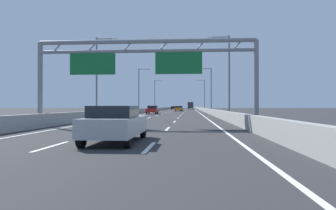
{
  "coord_description": "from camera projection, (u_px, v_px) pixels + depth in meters",
  "views": [
    {
      "loc": [
        3.24,
        1.5,
        1.48
      ],
      "look_at": [
        -1.24,
        64.7,
        1.67
      ],
      "focal_mm": 33.24,
      "sensor_mm": 36.0,
      "label": 1
    }
  ],
  "objects": [
    {
      "name": "lane_dash_right_7",
      "position": [
        183.0,
        113.0,
        64.93
      ],
      "size": [
        0.16,
        3.0,
        0.01
      ],
      "primitive_type": "cube",
      "color": "white",
      "rests_on": "ground_plane"
    },
    {
      "name": "lane_dash_right_12",
      "position": [
        186.0,
        110.0,
        109.82
      ],
      "size": [
        0.16,
        3.0,
        0.01
      ],
      "primitive_type": "cube",
      "color": "white",
      "rests_on": "ground_plane"
    },
    {
      "name": "lane_dash_right_16",
      "position": [
        187.0,
        109.0,
        145.73
      ],
      "size": [
        0.16,
        3.0,
        0.01
      ],
      "primitive_type": "cube",
      "color": "white",
      "rests_on": "ground_plane"
    },
    {
      "name": "streetlamp_left_mid",
      "position": [
        99.0,
        73.0,
        36.43
      ],
      "size": [
        2.58,
        0.28,
        9.5
      ],
      "color": "slate",
      "rests_on": "ground_plane"
    },
    {
      "name": "lane_dash_left_4",
      "position": [
        149.0,
        118.0,
        38.25
      ],
      "size": [
        0.16,
        3.0,
        0.01
      ],
      "primitive_type": "cube",
      "color": "white",
      "rests_on": "ground_plane"
    },
    {
      "name": "lane_dash_left_2",
      "position": [
        113.0,
        128.0,
        20.3
      ],
      "size": [
        0.16,
        3.0,
        0.01
      ],
      "primitive_type": "cube",
      "color": "white",
      "rests_on": "ground_plane"
    },
    {
      "name": "barrier_right",
      "position": [
        201.0,
        109.0,
        107.96
      ],
      "size": [
        0.45,
        220.0,
        0.95
      ],
      "color": "#9E9E99",
      "rests_on": "ground_plane"
    },
    {
      "name": "lane_dash_left_5",
      "position": [
        157.0,
        116.0,
        47.23
      ],
      "size": [
        0.16,
        3.0,
        0.01
      ],
      "primitive_type": "cube",
      "color": "white",
      "rests_on": "ground_plane"
    },
    {
      "name": "streetlamp_right_distant",
      "position": [
        204.0,
        93.0,
        95.52
      ],
      "size": [
        2.58,
        0.28,
        9.5
      ],
      "color": "slate",
      "rests_on": "ground_plane"
    },
    {
      "name": "lane_dash_left_12",
      "position": [
        176.0,
        110.0,
        110.07
      ],
      "size": [
        0.16,
        3.0,
        0.01
      ],
      "primitive_type": "cube",
      "color": "white",
      "rests_on": "ground_plane"
    },
    {
      "name": "black_car",
      "position": [
        173.0,
        108.0,
        125.38
      ],
      "size": [
        1.9,
        4.4,
        1.38
      ],
      "color": "black",
      "rests_on": "ground_plane"
    },
    {
      "name": "lane_dash_right_2",
      "position": [
        168.0,
        129.0,
        20.04
      ],
      "size": [
        0.16,
        3.0,
        0.01
      ],
      "primitive_type": "cube",
      "color": "white",
      "rests_on": "ground_plane"
    },
    {
      "name": "lane_dash_right_3",
      "position": [
        175.0,
        122.0,
        29.02
      ],
      "size": [
        0.16,
        3.0,
        0.01
      ],
      "primitive_type": "cube",
      "color": "white",
      "rests_on": "ground_plane"
    },
    {
      "name": "lane_dash_right_4",
      "position": [
        178.0,
        118.0,
        38.0
      ],
      "size": [
        0.16,
        3.0,
        0.01
      ],
      "primitive_type": "cube",
      "color": "white",
      "rests_on": "ground_plane"
    },
    {
      "name": "lane_dash_right_11",
      "position": [
        186.0,
        110.0,
        100.84
      ],
      "size": [
        0.16,
        3.0,
        0.01
      ],
      "primitive_type": "cube",
      "color": "white",
      "rests_on": "ground_plane"
    },
    {
      "name": "lane_dash_right_13",
      "position": [
        186.0,
        110.0,
        118.8
      ],
      "size": [
        0.16,
        3.0,
        0.01
      ],
      "primitive_type": "cube",
      "color": "white",
      "rests_on": "ground_plane"
    },
    {
      "name": "streetlamp_left_distant",
      "position": [
        156.0,
        93.0,
        96.57
      ],
      "size": [
        2.58,
        0.28,
        9.5
      ],
      "color": "slate",
      "rests_on": "ground_plane"
    },
    {
      "name": "lane_dash_left_3",
      "position": [
        136.0,
        122.0,
        29.28
      ],
      "size": [
        0.16,
        3.0,
        0.01
      ],
      "primitive_type": "cube",
      "color": "white",
      "rests_on": "ground_plane"
    },
    {
      "name": "lane_dash_left_17",
      "position": [
        180.0,
        109.0,
        154.96
      ],
      "size": [
        0.16,
        3.0,
        0.01
      ],
      "primitive_type": "cube",
      "color": "white",
      "rests_on": "ground_plane"
    },
    {
      "name": "sign_gantry",
      "position": [
        143.0,
        60.0,
        22.71
      ],
      "size": [
        16.28,
        0.36,
        6.36
      ],
      "color": "gray",
      "rests_on": "ground_plane"
    },
    {
      "name": "lane_dash_right_1",
      "position": [
        149.0,
        147.0,
        11.07
      ],
      "size": [
        0.16,
        3.0,
        0.01
      ],
      "primitive_type": "cube",
      "color": "white",
      "rests_on": "ground_plane"
    },
    {
      "name": "ground_plane",
      "position": [
        180.0,
        111.0,
        98.47
      ],
      "size": [
        260.0,
        260.0,
        0.0
      ],
      "primitive_type": "plane",
      "color": "#2D2D30"
    },
    {
      "name": "edge_line_left",
      "position": [
        160.0,
        111.0,
        86.88
      ],
      "size": [
        0.16,
        176.0,
        0.01
      ],
      "primitive_type": "cube",
      "color": "white",
      "rests_on": "ground_plane"
    },
    {
      "name": "lane_dash_left_15",
      "position": [
        179.0,
        109.0,
        137.01
      ],
      "size": [
        0.16,
        3.0,
        0.01
      ],
      "primitive_type": "cube",
      "color": "white",
      "rests_on": "ground_plane"
    },
    {
      "name": "lane_dash_left_13",
      "position": [
        177.0,
        110.0,
        119.05
      ],
      "size": [
        0.16,
        3.0,
        0.01
      ],
      "primitive_type": "cube",
      "color": "white",
      "rests_on": "ground_plane"
    },
    {
      "name": "lane_dash_right_17",
      "position": [
        187.0,
        109.0,
        154.71
      ],
      "size": [
        0.16,
        3.0,
        0.01
      ],
      "primitive_type": "cube",
      "color": "white",
      "rests_on": "ground_plane"
    },
    {
      "name": "edge_line_right",
      "position": [
        197.0,
        111.0,
        86.13
      ],
      "size": [
        0.16,
        176.0,
        0.01
      ],
      "primitive_type": "cube",
      "color": "white",
      "rests_on": "ground_plane"
    },
    {
      "name": "streetlamp_right_mid",
      "position": [
        227.0,
        72.0,
        35.38
      ],
      "size": [
        2.58,
        0.28,
        9.5
      ],
      "color": "slate",
      "rests_on": "ground_plane"
    },
    {
      "name": "lane_dash_left_7",
      "position": [
        166.0,
        113.0,
        65.19
      ],
      "size": [
        0.16,
        3.0,
        0.01
      ],
      "primitive_type": "cube",
      "color": "white",
      "rests_on": "ground_plane"
    },
    {
      "name": "silver_car",
      "position": [
        116.0,
        123.0,
        12.66
      ],
      "size": [
        1.89,
        4.7,
        1.49
      ],
      "color": "#A8ADB2",
      "rests_on": "ground_plane"
    },
    {
      "name": "lane_dash_left_14",
      "position": [
        178.0,
        109.0,
        128.03
      ],
      "size": [
        0.16,
        3.0,
        0.01
      ],
      "primitive_type": "cube",
      "color": "white",
      "rests_on": "ground_plane"
    },
    {
      "name": "lane_dash_right_5",
      "position": [
        180.0,
        116.0,
        46.98
      ],
      "size": [
        0.16,
        3.0,
        0.01
      ],
      "primitive_type": "cube",
      "color": "white",
      "rests_on": "ground_plane"
    },
    {
      "name": "orange_car",
      "position": [
        178.0,
        109.0,
        86.74
      ],
      "size": [
        1.81,
        4.59,
        1.45
      ],
      "color": "orange",
      "rests_on": "ground_plane"
    },
    {
      "name": "lane_dash_right_14",
      "position": [
        186.0,
        109.0,
        127.77
      ],
      "size": [
        0.16,
        3.0,
        0.01
      ],
      "primitive_type": "cube",
      "color": "white",
      "rests_on": "ground_plane"
    },
    {
      "name": "box_truck",
      "position": [
        190.0,
        105.0,
        135.89
      ],
      "size": [
        2.4,
        7.89,
        3.13
      ],
      "color": "silver",
      "rests_on": "ground_plane"
    },
    {
      "name": "lane_dash_left_10",
      "position": [
        173.0,
        111.0,
        92.12
      ],
      "size": [
        0.16,
        3.0,
        0.01
      ],
      "primitive_type": "cube",
      "color": "white",
      "rests_on": "ground_plane"
    },
    {
      "name": "streetlamp_right_far",
      "position": [
        210.0,
        87.0,
        65.45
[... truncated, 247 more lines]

